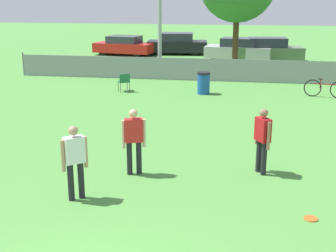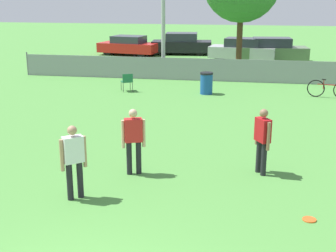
{
  "view_description": "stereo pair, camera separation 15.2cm",
  "coord_description": "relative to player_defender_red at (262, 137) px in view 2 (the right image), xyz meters",
  "views": [
    {
      "loc": [
        2.12,
        -4.89,
        4.21
      ],
      "look_at": [
        0.28,
        6.02,
        1.05
      ],
      "focal_mm": 50.0,
      "sensor_mm": 36.0,
      "label": 1
    },
    {
      "loc": [
        2.27,
        -4.86,
        4.21
      ],
      "look_at": [
        0.28,
        6.02,
        1.05
      ],
      "focal_mm": 50.0,
      "sensor_mm": 36.0,
      "label": 2
    }
  ],
  "objects": [
    {
      "name": "parked_car_dark",
      "position": [
        -5.34,
        22.16,
        -0.21
      ],
      "size": [
        4.33,
        2.25,
        1.49
      ],
      "rotation": [
        0.0,
        0.0,
        0.1
      ],
      "color": "black",
      "rests_on": "ground_plane"
    },
    {
      "name": "parked_car_red",
      "position": [
        -8.9,
        21.03,
        -0.27
      ],
      "size": [
        4.34,
        2.49,
        1.33
      ],
      "rotation": [
        0.0,
        0.0,
        -0.17
      ],
      "color": "black",
      "rests_on": "ground_plane"
    },
    {
      "name": "parked_car_silver",
      "position": [
        -0.99,
        19.4,
        -0.22
      ],
      "size": [
        4.35,
        2.27,
        1.45
      ],
      "rotation": [
        0.0,
        0.0,
        -0.14
      ],
      "color": "black",
      "rests_on": "ground_plane"
    },
    {
      "name": "fence_backline",
      "position": [
        -2.57,
        12.08,
        -0.37
      ],
      "size": [
        18.97,
        0.07,
        1.21
      ],
      "color": "gray",
      "rests_on": "ground_plane"
    },
    {
      "name": "player_defender_red",
      "position": [
        0.0,
        0.0,
        0.0
      ],
      "size": [
        0.4,
        0.5,
        1.61
      ],
      "rotation": [
        0.0,
        0.0,
        -1.02
      ],
      "color": "black",
      "rests_on": "ground_plane"
    },
    {
      "name": "frisbee_disc",
      "position": [
        0.91,
        -2.28,
        -0.91
      ],
      "size": [
        0.27,
        0.27,
        0.03
      ],
      "color": "#E5591E",
      "rests_on": "ground_plane"
    },
    {
      "name": "parked_car_olive",
      "position": [
        0.8,
        19.47,
        -0.21
      ],
      "size": [
        4.56,
        2.12,
        1.5
      ],
      "rotation": [
        0.0,
        0.0,
        0.1
      ],
      "color": "black",
      "rests_on": "ground_plane"
    },
    {
      "name": "player_receiver_white",
      "position": [
        -3.87,
        -2.15,
        0.0
      ],
      "size": [
        0.46,
        0.43,
        1.61
      ],
      "rotation": [
        0.0,
        0.0,
        0.71
      ],
      "color": "black",
      "rests_on": "ground_plane"
    },
    {
      "name": "folding_chair_sideline",
      "position": [
        -5.73,
        8.89,
        -0.45
      ],
      "size": [
        0.62,
        0.63,
        0.8
      ],
      "rotation": [
        0.0,
        0.0,
        3.64
      ],
      "color": "#333338",
      "rests_on": "ground_plane"
    },
    {
      "name": "player_thrower_red",
      "position": [
        -3.0,
        -0.56,
        0.0
      ],
      "size": [
        0.54,
        0.35,
        1.61
      ],
      "rotation": [
        0.0,
        0.0,
        0.36
      ],
      "color": "black",
      "rests_on": "ground_plane"
    },
    {
      "name": "bicycle_sideline",
      "position": [
        2.84,
        9.1,
        -0.55
      ],
      "size": [
        1.74,
        0.52,
        0.77
      ],
      "rotation": [
        0.0,
        0.0,
        -0.21
      ],
      "color": "black",
      "rests_on": "ground_plane"
    },
    {
      "name": "trash_bin",
      "position": [
        -2.24,
        8.98,
        -0.45
      ],
      "size": [
        0.56,
        0.56,
        0.93
      ],
      "color": "#194C99",
      "rests_on": "ground_plane"
    }
  ]
}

